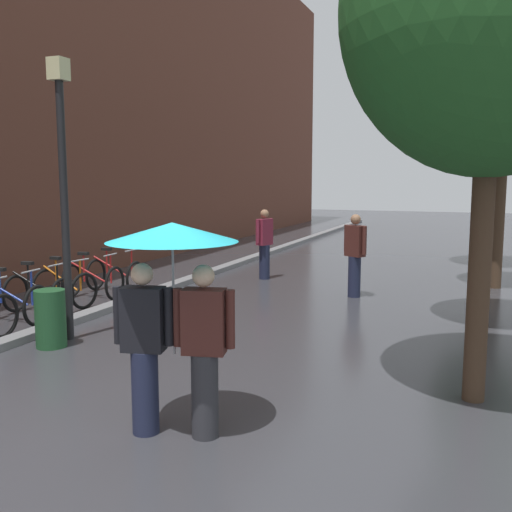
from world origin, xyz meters
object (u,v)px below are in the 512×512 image
object	(u,v)px
street_tree_1	(492,79)
parked_bicycle_4	(93,281)
pedestrian_walking_far	(355,255)
parked_bicycle_3	(64,287)
street_tree_0	(493,8)
parked_bicycle_2	(38,294)
street_lamp_post	(63,179)
litter_bin	(50,319)
parked_bicycle_1	(11,302)
street_tree_2	(504,116)
couple_under_umbrella	(173,289)
pedestrian_walking_midground	(264,244)
street_tree_3	(489,118)
parked_bicycle_5	(115,275)

from	to	relation	value
street_tree_1	parked_bicycle_4	bearing A→B (deg)	-177.17
pedestrian_walking_far	parked_bicycle_3	bearing A→B (deg)	-149.74
street_tree_0	parked_bicycle_2	distance (m)	8.51
street_lamp_post	litter_bin	size ratio (longest dim) A/B	4.93
street_tree_0	parked_bicycle_1	size ratio (longest dim) A/B	5.24
street_tree_2	couple_under_umbrella	size ratio (longest dim) A/B	2.46
street_tree_0	parked_bicycle_4	size ratio (longest dim) A/B	5.32
street_tree_1	pedestrian_walking_midground	distance (m)	6.65
street_lamp_post	parked_bicycle_1	bearing A→B (deg)	165.10
street_tree_0	street_tree_3	size ratio (longest dim) A/B	1.04
couple_under_umbrella	street_lamp_post	bearing A→B (deg)	143.39
street_tree_2	couple_under_umbrella	bearing A→B (deg)	-107.93
street_tree_2	litter_bin	distance (m)	10.17
street_tree_3	street_tree_0	bearing A→B (deg)	-90.19
street_tree_2	parked_bicycle_1	distance (m)	10.66
parked_bicycle_1	parked_bicycle_3	bearing A→B (deg)	92.61
parked_bicycle_5	street_lamp_post	size ratio (longest dim) A/B	0.26
parked_bicycle_1	pedestrian_walking_far	size ratio (longest dim) A/B	0.66
parked_bicycle_4	pedestrian_walking_far	bearing A→B (deg)	23.44
parked_bicycle_1	parked_bicycle_4	bearing A→B (deg)	89.80
parked_bicycle_4	street_lamp_post	world-z (taller)	street_lamp_post
couple_under_umbrella	litter_bin	distance (m)	3.81
street_tree_2	pedestrian_walking_midground	distance (m)	6.07
street_tree_1	street_tree_3	bearing A→B (deg)	90.03
pedestrian_walking_midground	pedestrian_walking_far	bearing A→B (deg)	-28.39
parked_bicycle_3	parked_bicycle_5	xyz separation A→B (m)	(0.06, 1.58, 0.00)
parked_bicycle_3	parked_bicycle_1	bearing A→B (deg)	-87.39
litter_bin	pedestrian_walking_midground	size ratio (longest dim) A/B	0.50
litter_bin	street_tree_2	bearing A→B (deg)	50.19
couple_under_umbrella	pedestrian_walking_far	distance (m)	7.14
parked_bicycle_2	couple_under_umbrella	xyz separation A→B (m)	(4.78, -3.49, 1.05)
street_tree_0	couple_under_umbrella	size ratio (longest dim) A/B	2.89
parked_bicycle_4	pedestrian_walking_midground	bearing A→B (deg)	55.06
street_tree_2	parked_bicycle_4	bearing A→B (deg)	-150.77
litter_bin	pedestrian_walking_far	distance (m)	6.23
parked_bicycle_3	parked_bicycle_5	distance (m)	1.58
street_tree_0	parked_bicycle_2	xyz separation A→B (m)	(-7.45, 1.51, -3.81)
pedestrian_walking_far	litter_bin	bearing A→B (deg)	-123.08
parked_bicycle_1	litter_bin	xyz separation A→B (m)	(1.56, -0.84, 0.05)
pedestrian_walking_midground	pedestrian_walking_far	size ratio (longest dim) A/B	0.99
parked_bicycle_3	pedestrian_walking_midground	world-z (taller)	pedestrian_walking_midground
street_lamp_post	street_tree_1	bearing A→B (deg)	27.04
couple_under_umbrella	street_tree_0	bearing A→B (deg)	36.53
parked_bicycle_2	pedestrian_walking_far	world-z (taller)	pedestrian_walking_far
parked_bicycle_5	street_tree_2	bearing A→B (deg)	24.45
couple_under_umbrella	parked_bicycle_1	bearing A→B (deg)	149.62
parked_bicycle_4	couple_under_umbrella	world-z (taller)	couple_under_umbrella
parked_bicycle_5	parked_bicycle_1	bearing A→B (deg)	-89.83
street_tree_3	litter_bin	bearing A→B (deg)	-118.90
parked_bicycle_1	parked_bicycle_3	xyz separation A→B (m)	(-0.07, 1.43, 0.00)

